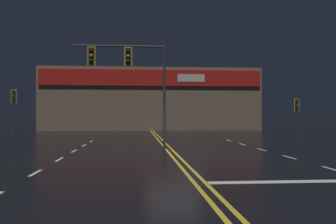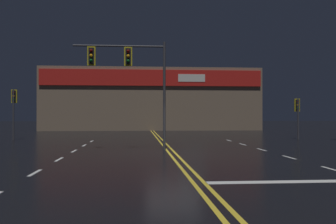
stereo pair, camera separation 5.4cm
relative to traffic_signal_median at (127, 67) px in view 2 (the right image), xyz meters
name	(u,v)px [view 2 (the right image)]	position (x,y,z in m)	size (l,w,h in m)	color
ground_plane	(173,154)	(2.19, -2.02, -4.34)	(200.00, 200.00, 0.00)	black
road_markings	(197,157)	(3.10, -3.43, -4.34)	(14.51, 60.00, 0.01)	gold
traffic_signal_median	(127,67)	(0.00, 0.00, 0.00)	(4.80, 0.36, 5.68)	#38383D
traffic_signal_corner_northwest	(14,103)	(-8.58, 8.79, -1.60)	(0.42, 0.36, 3.72)	#38383D
traffic_signal_corner_northeast	(297,109)	(12.72, 8.20, -2.07)	(0.42, 0.36, 3.10)	#38383D
building_backdrop	(151,100)	(2.19, 29.35, -0.55)	(26.54, 10.23, 7.55)	#7A6651
utility_pole_row	(173,79)	(4.37, 21.73, 1.50)	(46.73, 0.26, 11.82)	#4C3828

